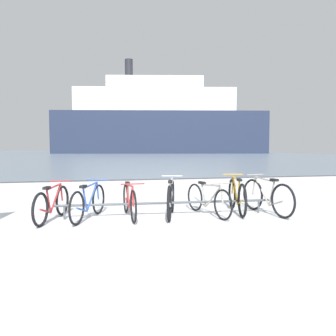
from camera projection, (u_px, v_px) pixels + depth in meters
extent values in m
cube|color=silver|center=(134.00, 283.00, 3.74)|extent=(80.00, 22.00, 0.08)
cube|color=slate|center=(98.00, 153.00, 68.15)|extent=(80.00, 110.00, 0.08)
cube|color=#47474C|center=(106.00, 181.00, 14.47)|extent=(80.00, 0.50, 0.05)
cylinder|color=#4C5156|center=(166.00, 203.00, 7.11)|extent=(4.61, 0.26, 0.05)
cylinder|color=#4C5156|center=(64.00, 213.00, 6.79)|extent=(0.04, 0.04, 0.28)
cylinder|color=#4C5156|center=(259.00, 207.00, 7.46)|extent=(0.04, 0.04, 0.28)
torus|color=black|center=(62.00, 201.00, 7.17)|extent=(0.23, 0.63, 0.64)
torus|color=black|center=(40.00, 210.00, 6.16)|extent=(0.23, 0.63, 0.64)
cylinder|color=#B22D2D|center=(56.00, 198.00, 6.84)|extent=(0.19, 0.52, 0.54)
cylinder|color=#B22D2D|center=(49.00, 201.00, 6.51)|extent=(0.09, 0.19, 0.48)
cylinder|color=#B22D2D|center=(54.00, 187.00, 6.74)|extent=(0.23, 0.65, 0.08)
cylinder|color=#B22D2D|center=(46.00, 211.00, 6.38)|extent=(0.16, 0.44, 0.18)
cylinder|color=#B22D2D|center=(61.00, 192.00, 7.12)|extent=(0.07, 0.12, 0.38)
cube|color=black|center=(47.00, 188.00, 6.41)|extent=(0.13, 0.21, 0.05)
cylinder|color=#B22D2D|center=(61.00, 181.00, 7.07)|extent=(0.45, 0.16, 0.02)
torus|color=black|center=(99.00, 199.00, 7.33)|extent=(0.28, 0.62, 0.65)
torus|color=black|center=(77.00, 208.00, 6.27)|extent=(0.28, 0.62, 0.65)
cylinder|color=#3359B2|center=(92.00, 196.00, 6.98)|extent=(0.24, 0.53, 0.55)
cylinder|color=#3359B2|center=(85.00, 200.00, 6.64)|extent=(0.11, 0.19, 0.49)
cylinder|color=#3359B2|center=(90.00, 185.00, 6.88)|extent=(0.30, 0.66, 0.08)
cylinder|color=#3359B2|center=(82.00, 210.00, 6.50)|extent=(0.21, 0.45, 0.18)
cylinder|color=#3359B2|center=(98.00, 191.00, 7.28)|extent=(0.08, 0.12, 0.39)
cube|color=black|center=(83.00, 186.00, 6.54)|extent=(0.15, 0.22, 0.05)
cylinder|color=#3359B2|center=(97.00, 180.00, 7.22)|extent=(0.44, 0.20, 0.02)
torus|color=black|center=(133.00, 207.00, 6.44)|extent=(0.07, 0.64, 0.64)
torus|color=black|center=(126.00, 198.00, 7.47)|extent=(0.07, 0.64, 0.64)
cylinder|color=#B22D2D|center=(131.00, 198.00, 6.77)|extent=(0.06, 0.56, 0.55)
cylinder|color=#B22D2D|center=(128.00, 197.00, 7.10)|extent=(0.05, 0.20, 0.49)
cylinder|color=#B22D2D|center=(130.00, 186.00, 6.83)|extent=(0.07, 0.69, 0.08)
cylinder|color=#B22D2D|center=(127.00, 203.00, 7.26)|extent=(0.06, 0.46, 0.18)
cylinder|color=#B22D2D|center=(133.00, 197.00, 6.47)|extent=(0.04, 0.12, 0.38)
cube|color=black|center=(128.00, 183.00, 7.16)|extent=(0.09, 0.20, 0.05)
cylinder|color=#B22D2D|center=(133.00, 184.00, 6.49)|extent=(0.46, 0.05, 0.02)
torus|color=black|center=(172.00, 196.00, 7.58)|extent=(0.25, 0.70, 0.71)
torus|color=black|center=(169.00, 203.00, 6.60)|extent=(0.25, 0.70, 0.71)
cylinder|color=silver|center=(171.00, 192.00, 7.25)|extent=(0.18, 0.51, 0.59)
cylinder|color=silver|center=(170.00, 196.00, 6.93)|extent=(0.09, 0.19, 0.53)
cylinder|color=silver|center=(171.00, 181.00, 7.16)|extent=(0.21, 0.63, 0.09)
cylinder|color=silver|center=(170.00, 206.00, 6.81)|extent=(0.15, 0.42, 0.19)
cylinder|color=silver|center=(172.00, 187.00, 7.53)|extent=(0.06, 0.11, 0.42)
cube|color=black|center=(170.00, 182.00, 6.84)|extent=(0.13, 0.21, 0.05)
cylinder|color=silver|center=(172.00, 176.00, 7.47)|extent=(0.45, 0.15, 0.02)
torus|color=black|center=(223.00, 205.00, 6.71)|extent=(0.19, 0.62, 0.62)
torus|color=black|center=(195.00, 197.00, 7.69)|extent=(0.19, 0.62, 0.62)
cylinder|color=gray|center=(213.00, 197.00, 7.02)|extent=(0.17, 0.56, 0.53)
cylinder|color=gray|center=(204.00, 196.00, 7.34)|extent=(0.08, 0.20, 0.47)
cylinder|color=gray|center=(211.00, 185.00, 7.08)|extent=(0.21, 0.70, 0.08)
cylinder|color=gray|center=(200.00, 202.00, 7.48)|extent=(0.15, 0.47, 0.17)
cylinder|color=gray|center=(222.00, 195.00, 6.73)|extent=(0.06, 0.12, 0.37)
cube|color=black|center=(202.00, 183.00, 7.39)|extent=(0.13, 0.21, 0.05)
cylinder|color=gray|center=(221.00, 184.00, 6.75)|extent=(0.45, 0.13, 0.02)
torus|color=black|center=(232.00, 193.00, 8.00)|extent=(0.19, 0.71, 0.71)
torus|color=black|center=(242.00, 201.00, 6.94)|extent=(0.19, 0.71, 0.71)
cylinder|color=gold|center=(235.00, 190.00, 7.65)|extent=(0.15, 0.55, 0.60)
cylinder|color=gold|center=(238.00, 193.00, 7.31)|extent=(0.07, 0.20, 0.53)
cylinder|color=gold|center=(236.00, 179.00, 7.55)|extent=(0.17, 0.68, 0.09)
cylinder|color=gold|center=(240.00, 203.00, 7.17)|extent=(0.13, 0.46, 0.19)
cylinder|color=gold|center=(233.00, 185.00, 7.94)|extent=(0.06, 0.12, 0.42)
cube|color=black|center=(239.00, 180.00, 7.21)|extent=(0.12, 0.21, 0.05)
cylinder|color=gold|center=(233.00, 174.00, 7.89)|extent=(0.46, 0.12, 0.02)
torus|color=black|center=(253.00, 194.00, 7.80)|extent=(0.18, 0.71, 0.72)
torus|color=black|center=(283.00, 201.00, 6.87)|extent=(0.18, 0.71, 0.72)
cylinder|color=gray|center=(262.00, 191.00, 7.49)|extent=(0.13, 0.53, 0.60)
cylinder|color=gray|center=(272.00, 194.00, 7.19)|extent=(0.07, 0.19, 0.54)
cylinder|color=gray|center=(264.00, 179.00, 7.41)|extent=(0.15, 0.65, 0.09)
cylinder|color=gray|center=(276.00, 203.00, 7.08)|extent=(0.12, 0.44, 0.19)
cylinder|color=gray|center=(254.00, 186.00, 7.76)|extent=(0.06, 0.12, 0.42)
cube|color=black|center=(274.00, 180.00, 7.10)|extent=(0.11, 0.21, 0.05)
cylinder|color=gray|center=(255.00, 175.00, 7.70)|extent=(0.46, 0.11, 0.02)
cube|color=#232D47|center=(160.00, 133.00, 69.54)|extent=(43.41, 16.36, 8.34)
cube|color=white|center=(155.00, 101.00, 69.09)|extent=(32.72, 13.15, 4.59)
cube|color=white|center=(155.00, 84.00, 68.86)|extent=(19.93, 9.56, 2.34)
cylinder|color=#26262D|center=(129.00, 69.00, 68.50)|extent=(1.61, 1.61, 3.75)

